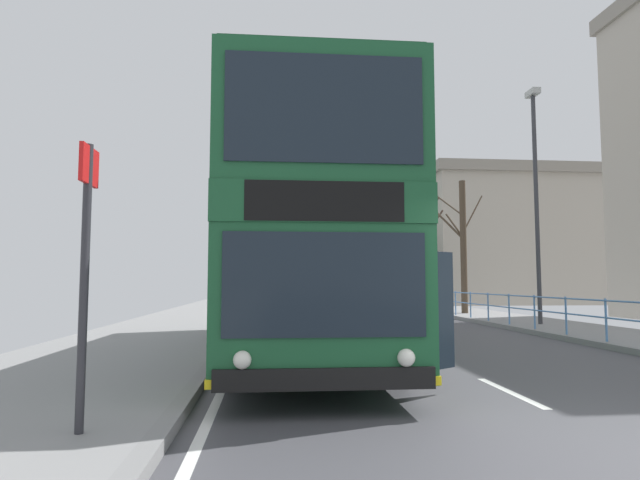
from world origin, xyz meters
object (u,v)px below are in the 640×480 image
object	(u,v)px
bare_tree_far_01	(424,255)
bare_tree_far_02	(403,265)
background_bus_far_lane	(364,280)
bus_stop_sign_near	(85,253)
background_building_01	(495,241)
bare_tree_far_00	(462,244)
street_lamp_far_side	(536,187)
double_decker_bus_main	(301,244)

from	to	relation	value
bare_tree_far_01	bare_tree_far_02	world-z (taller)	bare_tree_far_01
background_bus_far_lane	bus_stop_sign_near	distance (m)	30.20
bus_stop_sign_near	background_building_01	distance (m)	40.06
bare_tree_far_00	bare_tree_far_02	distance (m)	13.18
street_lamp_far_side	bare_tree_far_01	size ratio (longest dim) A/B	1.27
bus_stop_sign_near	bare_tree_far_00	size ratio (longest dim) A/B	0.45
double_decker_bus_main	bus_stop_sign_near	distance (m)	6.26
background_bus_far_lane	bare_tree_far_01	distance (m)	5.81
background_bus_far_lane	bare_tree_far_02	distance (m)	3.67
background_bus_far_lane	bare_tree_far_00	bearing A→B (deg)	-78.16
background_building_01	street_lamp_far_side	bearing A→B (deg)	-110.89
double_decker_bus_main	bare_tree_far_02	distance (m)	26.46
bare_tree_far_00	background_bus_far_lane	bearing A→B (deg)	101.84
double_decker_bus_main	bare_tree_far_01	size ratio (longest dim) A/B	1.65
bare_tree_far_00	double_decker_bus_main	bearing A→B (deg)	-123.71
bus_stop_sign_near	background_building_01	size ratio (longest dim) A/B	0.17
bare_tree_far_01	bare_tree_far_00	bearing A→B (deg)	-91.60
street_lamp_far_side	background_building_01	xyz separation A→B (m)	(8.92, 23.37, 0.07)
double_decker_bus_main	bare_tree_far_00	xyz separation A→B (m)	(7.92, 11.87, 0.93)
background_bus_far_lane	bare_tree_far_02	world-z (taller)	bare_tree_far_02
double_decker_bus_main	bare_tree_far_00	distance (m)	14.29
bus_stop_sign_near	background_building_01	xyz separation A→B (m)	(19.46, 34.89, 2.97)
double_decker_bus_main	bare_tree_far_02	world-z (taller)	bare_tree_far_02
bare_tree_far_01	background_building_01	bearing A→B (deg)	49.98
background_bus_far_lane	background_building_01	xyz separation A→B (m)	(11.61, 5.73, 3.12)
double_decker_bus_main	background_bus_far_lane	bearing A→B (deg)	76.77
double_decker_bus_main	bare_tree_far_02	bearing A→B (deg)	71.02
bare_tree_far_02	background_bus_far_lane	bearing A→B (deg)	-152.37
street_lamp_far_side	bare_tree_far_02	xyz separation A→B (m)	(0.42, 19.27, -1.96)
bare_tree_far_02	background_building_01	size ratio (longest dim) A/B	0.32
street_lamp_far_side	bare_tree_far_02	world-z (taller)	street_lamp_far_side
bare_tree_far_02	background_building_01	xyz separation A→B (m)	(8.50, 4.10, 2.02)
street_lamp_far_side	bare_tree_far_02	bearing A→B (deg)	88.76
double_decker_bus_main	bare_tree_far_01	bearing A→B (deg)	66.23
bare_tree_far_00	bus_stop_sign_near	bearing A→B (deg)	-120.20
background_bus_far_lane	bare_tree_far_01	bearing A→B (deg)	-62.56
street_lamp_far_side	bare_tree_far_01	xyz separation A→B (m)	(-0.09, 12.64, -1.66)
double_decker_bus_main	bare_tree_far_01	xyz separation A→B (m)	(8.10, 18.39, 0.73)
bare_tree_far_01	background_building_01	size ratio (longest dim) A/B	0.40
bus_stop_sign_near	background_building_01	world-z (taller)	background_building_01
bus_stop_sign_near	bare_tree_far_01	world-z (taller)	bare_tree_far_01
street_lamp_far_side	double_decker_bus_main	bearing A→B (deg)	-144.95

